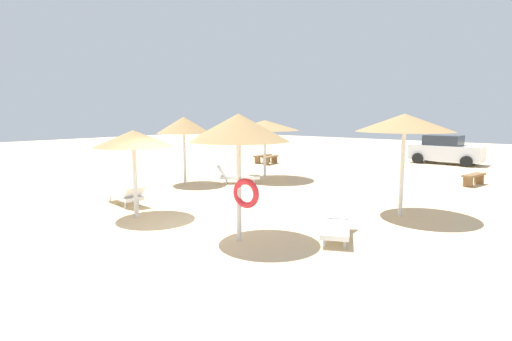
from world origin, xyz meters
The scene contains 13 objects.
ground_plane centered at (0.00, 0.00, 0.00)m, with size 80.00×80.00×0.00m, color beige.
parasol_1 centered at (-3.25, 7.61, 2.47)m, with size 3.13×3.13×2.71m.
parasol_2 centered at (1.85, 0.11, 2.63)m, with size 2.35×2.35×2.99m.
parasol_3 centered at (-1.87, -0.19, 2.28)m, with size 2.21×2.21×2.53m.
parasol_4 centered at (3.98, 4.83, 2.72)m, with size 2.75×2.75×2.99m.
parasol_5 centered at (-5.05, 4.39, 2.51)m, with size 2.25×2.25×2.87m.
lounger_1 centered at (-3.50, 5.99, 0.33)m, with size 1.83×1.67×0.81m.
lounger_2 centered at (3.51, 1.75, 0.32)m, with size 1.40×1.95×0.79m.
lounger_3 centered at (-3.59, 0.57, 0.32)m, with size 1.95×0.91×0.74m.
bench_0 centered at (-7.27, 12.54, 0.35)m, with size 0.52×1.53×0.49m.
bench_1 centered at (-6.49, 12.29, 0.35)m, with size 0.66×1.55×0.49m.
bench_2 centered at (4.54, 11.89, 0.35)m, with size 0.68×1.55×0.49m.
parked_car centered at (1.57, 19.09, 0.82)m, with size 4.04×2.06×1.72m.
Camera 1 is at (8.01, -6.79, 2.98)m, focal length 28.24 mm.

